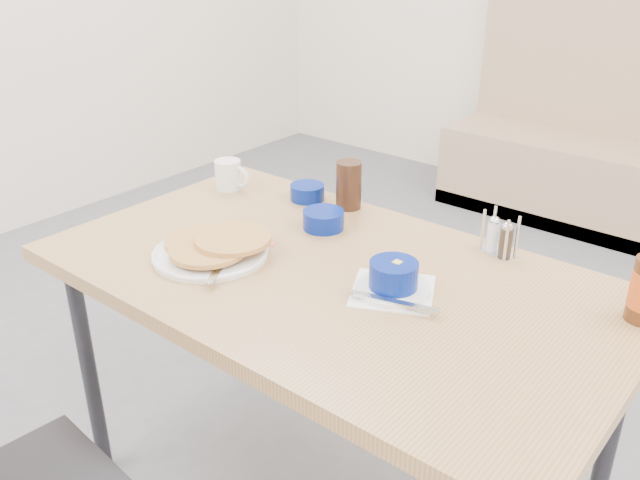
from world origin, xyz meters
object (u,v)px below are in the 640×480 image
Objects in this scene: coffee_mug at (229,175)px; grits_setting at (393,279)px; condiment_caddy at (499,239)px; creamer_bowl at (307,192)px; amber_tumbler at (349,185)px; booth_bench at (630,164)px; pancake_plate at (212,248)px; dining_table at (330,293)px; butter_bowl at (323,220)px.

grits_setting is (0.75, -0.21, -0.01)m from coffee_mug.
coffee_mug is at bearing -155.58° from condiment_caddy.
creamer_bowl is 0.74× the size of amber_tumbler.
amber_tumbler is (0.13, 0.03, 0.05)m from creamer_bowl.
pancake_plate is (-0.28, -2.66, 0.43)m from booth_bench.
amber_tumbler reaches higher than condiment_caddy.
creamer_bowl is (-0.34, 0.31, 0.08)m from dining_table.
dining_table is at bearing -42.70° from creamer_bowl.
condiment_caddy is at bearing 2.67° from creamer_bowl.
coffee_mug reaches higher than butter_bowl.
creamer_bowl is 0.60m from condiment_caddy.
condiment_caddy is (0.60, 0.03, 0.02)m from creamer_bowl.
coffee_mug is at bearing 130.95° from pancake_plate.
amber_tumbler is (0.07, 0.46, 0.05)m from pancake_plate.
amber_tumbler is at bearing -163.35° from condiment_caddy.
amber_tumbler is at bearing 17.13° from coffee_mug.
dining_table is 4.87× the size of pancake_plate.
butter_bowl is 0.46m from condiment_caddy.
dining_table is at bearing -58.91° from amber_tumbler.
amber_tumbler reaches higher than grits_setting.
grits_setting is 0.59m from creamer_bowl.
booth_bench is 16.03× the size of coffee_mug.
butter_bowl is (0.41, -0.04, -0.02)m from coffee_mug.
booth_bench is at bearing 84.66° from amber_tumbler.
dining_table is 13.70× the size of creamer_bowl.
creamer_bowl is (-0.06, 0.44, 0.00)m from pancake_plate.
pancake_plate is 2.61× the size of condiment_caddy.
condiment_caddy reaches higher than coffee_mug.
grits_setting is 0.50m from amber_tumbler.
condiment_caddy is (0.27, 0.34, 0.10)m from dining_table.
grits_setting is at bearing -86.12° from booth_bench.
booth_bench reaches higher than condiment_caddy.
pancake_plate is at bearing -82.16° from creamer_bowl.
butter_bowl is (-0.17, -2.35, 0.44)m from booth_bench.
creamer_bowl is at bearing 142.22° from butter_bowl.
butter_bowl is at bearing -143.33° from condiment_caddy.
coffee_mug is 1.06× the size of butter_bowl.
condiment_caddy reaches higher than pancake_plate.
condiment_caddy reaches higher than creamer_bowl.
amber_tumbler reaches higher than creamer_bowl.
creamer_bowl is (0.24, 0.09, -0.02)m from coffee_mug.
grits_setting is at bearing 3.47° from dining_table.
condiment_caddy is at bearing -0.00° from amber_tumbler.
butter_bowl is (0.17, -0.13, 0.00)m from creamer_bowl.
coffee_mug reaches higher than pancake_plate.
coffee_mug is 0.85× the size of amber_tumbler.
butter_bowl is at bearing -94.12° from booth_bench.
pancake_plate is 2.07× the size of amber_tumbler.
booth_bench is at bearing 75.91° from coffee_mug.
pancake_plate is (-0.28, -0.12, 0.08)m from dining_table.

